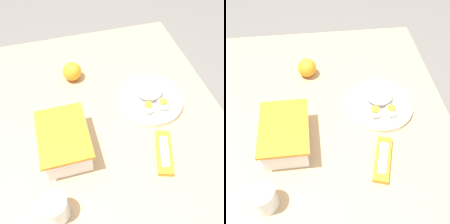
# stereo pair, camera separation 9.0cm
# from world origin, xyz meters

# --- Properties ---
(ground_plane) EXTENTS (10.00, 10.00, 0.00)m
(ground_plane) POSITION_xyz_m (0.00, 0.00, 0.00)
(ground_plane) COLOR #66605B
(table) EXTENTS (1.00, 0.87, 0.72)m
(table) POSITION_xyz_m (0.00, 0.00, 0.62)
(table) COLOR tan
(table) RESTS_ON ground_plane
(food_container) EXTENTS (0.21, 0.15, 0.09)m
(food_container) POSITION_xyz_m (-0.11, 0.14, 0.76)
(food_container) COLOR white
(food_container) RESTS_ON table
(orange_fruit) EXTENTS (0.07, 0.07, 0.07)m
(orange_fruit) POSITION_xyz_m (0.21, 0.06, 0.75)
(orange_fruit) COLOR orange
(orange_fruit) RESTS_ON table
(rice_plate) EXTENTS (0.25, 0.25, 0.07)m
(rice_plate) POSITION_xyz_m (0.02, -0.19, 0.74)
(rice_plate) COLOR silver
(rice_plate) RESTS_ON table
(candy_bar) EXTENTS (0.16, 0.09, 0.02)m
(candy_bar) POSITION_xyz_m (-0.21, -0.16, 0.73)
(candy_bar) COLOR orange
(candy_bar) RESTS_ON table
(drinking_glass) EXTENTS (0.07, 0.07, 0.08)m
(drinking_glass) POSITION_xyz_m (-0.30, 0.19, 0.76)
(drinking_glass) COLOR silver
(drinking_glass) RESTS_ON table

